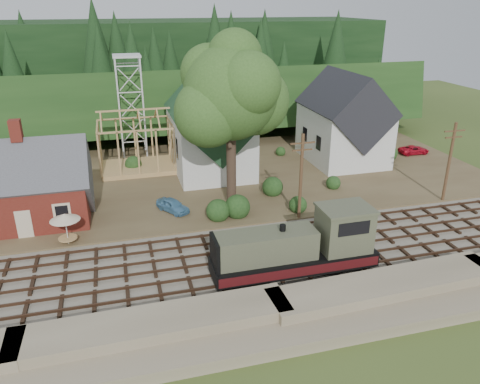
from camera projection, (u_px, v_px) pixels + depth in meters
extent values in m
plane|color=#384C1E|center=(238.00, 259.00, 35.66)|extent=(140.00, 140.00, 0.00)
cube|color=#7F7259|center=(275.00, 330.00, 28.07)|extent=(64.00, 5.00, 1.60)
cube|color=#726B5B|center=(238.00, 259.00, 35.63)|extent=(64.00, 11.00, 0.16)
cube|color=brown|center=(196.00, 178.00, 51.66)|extent=(64.00, 26.00, 0.30)
cube|color=#1E3F19|center=(169.00, 126.00, 73.12)|extent=(70.00, 28.96, 12.74)
cube|color=black|center=(158.00, 106.00, 87.40)|extent=(80.00, 20.00, 12.00)
cube|color=#5E1B15|center=(29.00, 200.00, 40.74)|extent=(10.00, 7.00, 3.80)
cube|color=#4C4C51|center=(25.00, 179.00, 40.02)|extent=(10.80, 7.41, 7.41)
cube|color=#5E1B15|center=(16.00, 131.00, 38.38)|extent=(0.90, 0.90, 1.80)
cube|color=beige|center=(24.00, 224.00, 37.87)|extent=(1.20, 0.06, 2.40)
cube|color=silver|center=(210.00, 142.00, 52.65)|extent=(8.00, 12.00, 6.40)
cube|color=#1C3E24|center=(209.00, 114.00, 51.43)|extent=(8.40, 12.96, 8.40)
cube|color=silver|center=(221.00, 107.00, 45.32)|extent=(2.40, 2.40, 4.00)
cone|color=#1C3E24|center=(220.00, 72.00, 44.06)|extent=(5.37, 5.37, 2.60)
cube|color=silver|center=(343.00, 134.00, 55.65)|extent=(8.00, 10.00, 6.40)
cube|color=black|center=(345.00, 108.00, 54.43)|extent=(8.40, 10.80, 8.40)
cube|color=tan|center=(138.00, 167.00, 53.62)|extent=(8.00, 6.00, 0.50)
cube|color=tan|center=(133.00, 110.00, 51.08)|extent=(8.00, 0.18, 0.18)
cube|color=silver|center=(120.00, 110.00, 55.19)|extent=(0.18, 0.18, 12.00)
cube|color=silver|center=(144.00, 109.00, 55.87)|extent=(0.18, 0.18, 12.00)
cube|color=silver|center=(119.00, 105.00, 57.69)|extent=(0.18, 0.18, 12.00)
cube|color=silver|center=(142.00, 104.00, 58.37)|extent=(0.18, 0.18, 12.00)
cube|color=silver|center=(126.00, 56.00, 54.49)|extent=(3.20, 3.20, 0.25)
cylinder|color=#38281E|center=(231.00, 163.00, 43.43)|extent=(0.90, 0.90, 8.00)
sphere|color=#335620|center=(231.00, 93.00, 40.95)|extent=(8.40, 8.40, 8.40)
sphere|color=#335620|center=(255.00, 100.00, 42.83)|extent=(6.40, 6.40, 6.40)
sphere|color=#335620|center=(208.00, 113.00, 40.27)|extent=(6.00, 6.00, 6.00)
cylinder|color=#4C331E|center=(301.00, 179.00, 40.47)|extent=(0.28, 0.28, 8.00)
cube|color=#4C331E|center=(303.00, 143.00, 39.25)|extent=(2.20, 0.12, 0.12)
cube|color=#4C331E|center=(302.00, 150.00, 39.48)|extent=(1.80, 0.12, 0.12)
cylinder|color=#4C331E|center=(449.00, 164.00, 44.12)|extent=(0.28, 0.28, 8.00)
cube|color=#4C331E|center=(455.00, 131.00, 42.90)|extent=(2.20, 0.12, 0.12)
cube|color=#4C331E|center=(454.00, 137.00, 43.13)|extent=(1.80, 0.12, 0.12)
cube|color=black|center=(294.00, 270.00, 33.66)|extent=(11.73, 2.44, 0.34)
cube|color=black|center=(294.00, 261.00, 33.39)|extent=(11.73, 2.84, 1.08)
cube|color=#4B4F39|center=(266.00, 246.00, 32.27)|extent=(7.04, 2.25, 2.05)
cube|color=#4B4F39|center=(344.00, 229.00, 33.49)|extent=(3.52, 2.74, 3.13)
cube|color=#4B4F39|center=(346.00, 208.00, 32.88)|extent=(3.72, 2.93, 0.20)
cube|color=black|center=(354.00, 229.00, 31.99)|extent=(2.35, 0.06, 0.98)
cube|color=#440E11|center=(302.00, 272.00, 32.11)|extent=(11.73, 0.04, 0.68)
cube|color=#440E11|center=(287.00, 252.00, 34.67)|extent=(11.73, 0.04, 0.68)
cylinder|color=black|center=(283.00, 229.00, 32.13)|extent=(0.43, 0.43, 0.68)
imported|color=#5590B7|center=(173.00, 205.00, 42.83)|extent=(3.12, 3.72, 1.20)
imported|color=red|center=(414.00, 150.00, 58.93)|extent=(3.83, 1.81, 1.06)
cylinder|color=silver|center=(67.00, 230.00, 36.97)|extent=(0.11, 0.11, 2.33)
cylinder|color=tan|center=(68.00, 238.00, 37.24)|extent=(1.48, 1.48, 0.08)
cone|color=beige|center=(65.00, 217.00, 36.53)|extent=(2.33, 2.33, 0.53)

